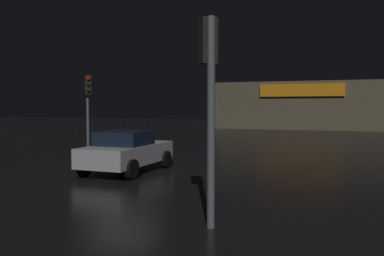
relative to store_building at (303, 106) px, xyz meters
name	(u,v)px	position (x,y,z in m)	size (l,w,h in m)	color
ground_plane	(123,170)	(-4.32, -31.80, -2.46)	(120.00, 120.00, 0.00)	black
store_building	(303,106)	(0.00, 0.00, 0.00)	(17.93, 7.09, 4.91)	brown
traffic_signal_main	(88,97)	(-9.50, -26.23, 0.38)	(0.42, 0.42, 4.03)	#595B60
traffic_signal_opposite	(209,81)	(0.66, -37.39, 0.36)	(0.42, 0.43, 4.03)	#595B60
car_near	(127,151)	(-3.97, -32.13, -1.71)	(2.10, 4.02, 1.47)	#B7B7BF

